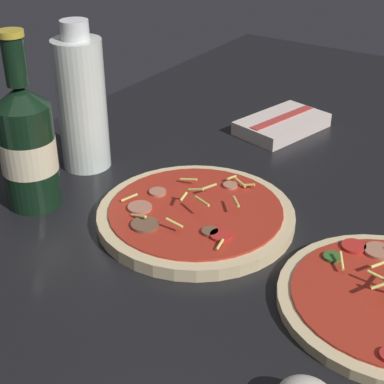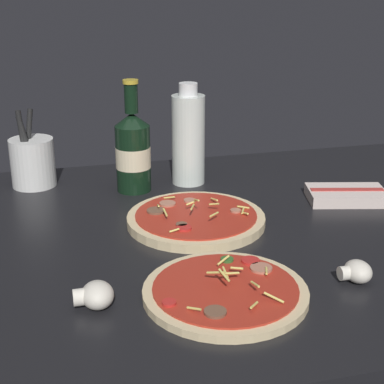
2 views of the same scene
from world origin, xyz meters
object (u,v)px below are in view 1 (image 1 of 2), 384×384
at_px(pizza_far, 196,215).
at_px(oil_bottle, 82,103).
at_px(dish_towel, 282,124).
at_px(beer_bottle, 27,145).

relative_size(pizza_far, oil_bottle, 1.16).
xyz_separation_m(pizza_far, oil_bottle, (0.04, 0.23, 0.09)).
xyz_separation_m(oil_bottle, dish_towel, (0.29, -0.20, -0.09)).
xyz_separation_m(beer_bottle, dish_towel, (0.42, -0.18, -0.08)).
distance_m(beer_bottle, dish_towel, 0.46).
height_order(pizza_far, dish_towel, pizza_far).
bearing_deg(beer_bottle, dish_towel, -22.73).
relative_size(beer_bottle, oil_bottle, 1.07).
xyz_separation_m(pizza_far, dish_towel, (0.34, 0.04, 0.00)).
height_order(pizza_far, beer_bottle, beer_bottle).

